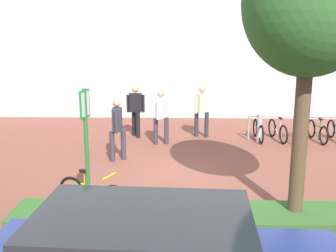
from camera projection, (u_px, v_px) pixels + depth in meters
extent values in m
plane|color=brown|center=(173.00, 176.00, 10.13)|extent=(60.00, 60.00, 0.00)
cube|color=#336028|center=(196.00, 215.00, 7.83)|extent=(7.00, 1.10, 0.16)
cylinder|color=brown|center=(300.00, 141.00, 7.57)|extent=(0.28, 0.28, 3.04)
ellipsoid|color=#2D6628|center=(310.00, 2.00, 7.02)|extent=(2.33, 2.33, 2.56)
cylinder|color=#2D7238|center=(87.00, 155.00, 7.62)|extent=(0.08, 0.08, 2.49)
cube|color=#198C33|center=(85.00, 104.00, 7.41)|extent=(0.11, 0.36, 0.52)
cube|color=white|center=(85.00, 104.00, 7.41)|extent=(0.10, 0.30, 0.44)
torus|color=black|center=(72.00, 192.00, 8.28)|extent=(0.63, 0.33, 0.66)
torus|color=black|center=(115.00, 201.00, 7.84)|extent=(0.63, 0.33, 0.66)
cylinder|color=gold|center=(93.00, 186.00, 8.01)|extent=(0.78, 0.38, 0.04)
cylinder|color=gold|center=(97.00, 199.00, 8.03)|extent=(0.57, 0.28, 0.44)
cylinder|color=gold|center=(85.00, 179.00, 8.06)|extent=(0.04, 0.04, 0.28)
cube|color=black|center=(84.00, 171.00, 8.03)|extent=(0.22, 0.16, 0.05)
cylinder|color=gold|center=(109.00, 176.00, 7.79)|extent=(0.21, 0.40, 0.04)
cylinder|color=#99999E|center=(249.00, 128.00, 13.46)|extent=(0.06, 0.06, 0.80)
cylinder|color=#99999E|center=(299.00, 117.00, 13.27)|extent=(3.15, 0.19, 0.06)
torus|color=black|center=(261.00, 134.00, 13.02)|extent=(0.07, 0.61, 0.61)
torus|color=black|center=(255.00, 128.00, 13.94)|extent=(0.07, 0.61, 0.61)
cylinder|color=black|center=(258.00, 125.00, 13.43)|extent=(0.05, 0.77, 0.03)
cylinder|color=black|center=(258.00, 131.00, 13.57)|extent=(0.05, 0.56, 0.40)
cylinder|color=black|center=(260.00, 123.00, 13.24)|extent=(0.03, 0.03, 0.26)
cube|color=black|center=(260.00, 118.00, 13.21)|extent=(0.08, 0.19, 0.05)
cylinder|color=black|center=(257.00, 115.00, 13.73)|extent=(0.39, 0.04, 0.04)
torus|color=black|center=(283.00, 135.00, 13.00)|extent=(0.15, 0.61, 0.61)
torus|color=black|center=(272.00, 128.00, 13.91)|extent=(0.15, 0.61, 0.61)
cylinder|color=silver|center=(278.00, 125.00, 13.41)|extent=(0.16, 0.76, 0.03)
cylinder|color=silver|center=(276.00, 131.00, 13.55)|extent=(0.12, 0.55, 0.40)
cylinder|color=silver|center=(280.00, 123.00, 13.22)|extent=(0.03, 0.03, 0.26)
cube|color=black|center=(281.00, 118.00, 13.19)|extent=(0.10, 0.19, 0.05)
cylinder|color=silver|center=(274.00, 116.00, 13.70)|extent=(0.39, 0.10, 0.04)
torus|color=black|center=(298.00, 135.00, 12.92)|extent=(0.22, 0.60, 0.61)
torus|color=black|center=(298.00, 129.00, 13.80)|extent=(0.22, 0.60, 0.61)
cylinder|color=red|center=(298.00, 126.00, 13.31)|extent=(0.24, 0.75, 0.03)
cylinder|color=red|center=(298.00, 132.00, 13.45)|extent=(0.18, 0.55, 0.40)
cylinder|color=red|center=(298.00, 123.00, 13.13)|extent=(0.03, 0.03, 0.26)
cube|color=black|center=(299.00, 119.00, 13.10)|extent=(0.12, 0.20, 0.05)
cylinder|color=red|center=(299.00, 116.00, 13.59)|extent=(0.38, 0.14, 0.04)
torus|color=black|center=(324.00, 135.00, 12.88)|extent=(0.12, 0.61, 0.61)
torus|color=black|center=(311.00, 129.00, 13.79)|extent=(0.12, 0.61, 0.61)
cylinder|color=#1E7233|center=(318.00, 126.00, 13.29)|extent=(0.11, 0.77, 0.03)
cylinder|color=#1E7233|center=(316.00, 132.00, 13.43)|extent=(0.09, 0.56, 0.40)
cylinder|color=#1E7233|center=(320.00, 124.00, 13.10)|extent=(0.03, 0.03, 0.26)
cube|color=black|center=(321.00, 119.00, 13.07)|extent=(0.09, 0.19, 0.05)
cylinder|color=#1E7233|center=(314.00, 116.00, 13.58)|extent=(0.39, 0.08, 0.04)
torus|color=black|center=(331.00, 129.00, 13.78)|extent=(0.09, 0.61, 0.61)
cylinder|color=#194CA5|center=(336.00, 132.00, 13.42)|extent=(0.06, 0.56, 0.40)
cylinder|color=#194CA5|center=(334.00, 116.00, 13.57)|extent=(0.39, 0.06, 0.04)
cylinder|color=#ADADB2|center=(259.00, 128.00, 13.26)|extent=(0.16, 0.16, 0.90)
cylinder|color=black|center=(138.00, 125.00, 13.76)|extent=(0.14, 0.14, 0.85)
cylinder|color=black|center=(134.00, 123.00, 14.05)|extent=(0.14, 0.14, 0.85)
cube|color=black|center=(136.00, 103.00, 13.74)|extent=(0.41, 0.25, 0.62)
cylinder|color=black|center=(143.00, 104.00, 13.73)|extent=(0.09, 0.09, 0.59)
cylinder|color=black|center=(128.00, 103.00, 13.76)|extent=(0.09, 0.09, 0.59)
sphere|color=tan|center=(135.00, 89.00, 13.64)|extent=(0.22, 0.22, 0.22)
cylinder|color=#383342|center=(112.00, 146.00, 11.23)|extent=(0.14, 0.14, 0.85)
cylinder|color=#383342|center=(123.00, 145.00, 11.40)|extent=(0.14, 0.14, 0.85)
cube|color=#2D2D38|center=(117.00, 119.00, 11.15)|extent=(0.25, 0.41, 0.62)
cylinder|color=#2D2D38|center=(116.00, 122.00, 10.90)|extent=(0.09, 0.09, 0.59)
cylinder|color=#2D2D38|center=(118.00, 118.00, 11.41)|extent=(0.09, 0.09, 0.59)
sphere|color=tan|center=(117.00, 103.00, 11.05)|extent=(0.22, 0.22, 0.22)
cylinder|color=#383342|center=(166.00, 131.00, 12.99)|extent=(0.14, 0.14, 0.85)
cylinder|color=#383342|center=(156.00, 131.00, 12.93)|extent=(0.14, 0.14, 0.85)
cube|color=white|center=(161.00, 108.00, 12.80)|extent=(0.36, 0.46, 0.62)
cylinder|color=white|center=(164.00, 107.00, 13.04)|extent=(0.09, 0.09, 0.59)
cylinder|color=white|center=(158.00, 110.00, 12.57)|extent=(0.09, 0.09, 0.59)
sphere|color=tan|center=(161.00, 94.00, 12.70)|extent=(0.22, 0.22, 0.22)
cylinder|color=#2D2D38|center=(207.00, 125.00, 13.81)|extent=(0.14, 0.14, 0.85)
cylinder|color=#2D2D38|center=(196.00, 124.00, 13.92)|extent=(0.14, 0.14, 0.85)
cube|color=beige|center=(202.00, 103.00, 13.70)|extent=(0.46, 0.44, 0.62)
cylinder|color=beige|center=(207.00, 103.00, 13.87)|extent=(0.09, 0.09, 0.59)
cylinder|color=beige|center=(196.00, 105.00, 13.55)|extent=(0.09, 0.09, 0.59)
sphere|color=tan|center=(202.00, 89.00, 13.60)|extent=(0.22, 0.22, 0.22)
cube|color=#1E2328|center=(143.00, 237.00, 4.58)|extent=(2.49, 1.71, 0.56)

